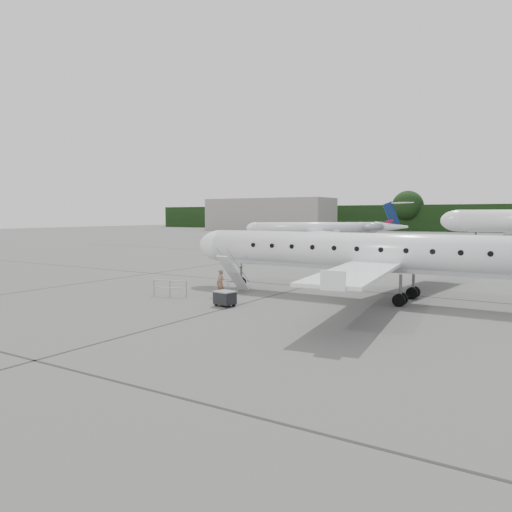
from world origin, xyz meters
The scene contains 8 objects.
ground centered at (0.00, 0.00, 0.00)m, with size 320.00×320.00×0.00m, color #5B5B58.
terminal_building centered at (-70.00, 110.00, 5.00)m, with size 40.00×14.00×10.00m, color gray.
main_regional_jet centered at (1.15, 3.84, 3.94)m, with size 30.73×22.12×7.88m, color white, non-canonical shape.
airstair centered at (-8.19, 1.27, 1.23)m, with size 0.85×2.53×2.47m, color white, non-canonical shape.
passenger centered at (-8.17, -0.14, 0.81)m, with size 0.59×0.39×1.62m, color brown.
safety_railing centered at (-10.64, -2.03, 0.50)m, with size 2.20×0.08×1.00m, color gray, non-canonical shape.
baggage_cart centered at (-5.91, -2.82, 0.45)m, with size 1.04×0.84×0.90m, color black, non-canonical shape.
bg_regional_left centered at (-28.29, 56.15, 3.66)m, with size 27.88×20.07×7.31m, color white, non-canonical shape.
Camera 1 is at (10.05, -24.94, 5.06)m, focal length 35.00 mm.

